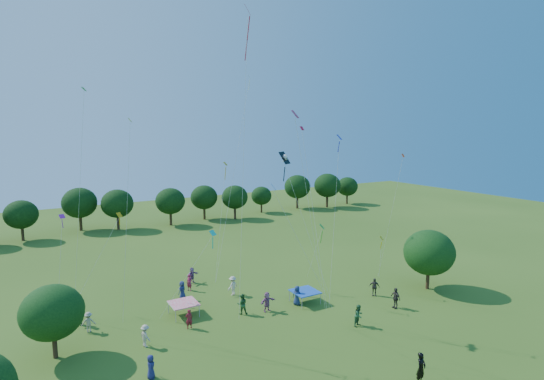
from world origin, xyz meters
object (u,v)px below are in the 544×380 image
Objects in this scene: man_in_black at (421,368)px; red_high_kite at (246,72)px; near_tree_east at (429,252)px; tent_blue at (305,292)px; pirate_kite at (286,161)px; near_tree_north at (52,312)px; tent_red_stripe at (184,303)px.

man_in_black is 22.48m from red_high_kite.
red_high_kite is (-19.14, 0.92, 15.79)m from near_tree_east.
man_in_black reaches higher than tent_blue.
near_tree_east is 0.47× the size of pirate_kite.
near_tree_north is 2.32× the size of tent_blue.
pirate_kite reaches higher than man_in_black.
man_in_black is (-13.13, -10.44, -2.65)m from near_tree_east.
tent_blue is at bearing 73.41° from man_in_black.
pirate_kite is at bearing -32.24° from tent_red_stripe.
red_high_kite is (13.06, -3.20, 16.20)m from near_tree_north.
tent_red_stripe is at bearing 147.76° from pirate_kite.
tent_red_stripe is 0.10× the size of red_high_kite.
tent_blue is 0.18× the size of pirate_kite.
near_tree_north is 2.32× the size of tent_red_stripe.
tent_red_stripe is 1.10× the size of man_in_black.
near_tree_north is 10.18m from tent_red_stripe.
near_tree_north is at bearing 177.42° from tent_blue.
near_tree_east is 16.99m from man_in_black.
red_high_kite is (-6.01, 11.37, 18.44)m from man_in_black.
near_tree_north is 2.55× the size of man_in_black.
tent_blue is at bearing -16.20° from tent_red_stripe.
red_high_kite reaches higher than near_tree_north.
near_tree_north is 32.46m from near_tree_east.
red_high_kite reaches higher than tent_blue.
man_in_black reaches higher than tent_red_stripe.
near_tree_north is 24.10m from man_in_black.
near_tree_east is 23.46m from tent_red_stripe.
pirate_kite reaches higher than near_tree_north.
red_high_kite is at bearing -13.78° from near_tree_north.
tent_blue is at bearing 18.51° from red_high_kite.
tent_blue is at bearing 27.01° from pirate_kite.
tent_blue is (19.94, -0.90, -2.21)m from near_tree_north.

